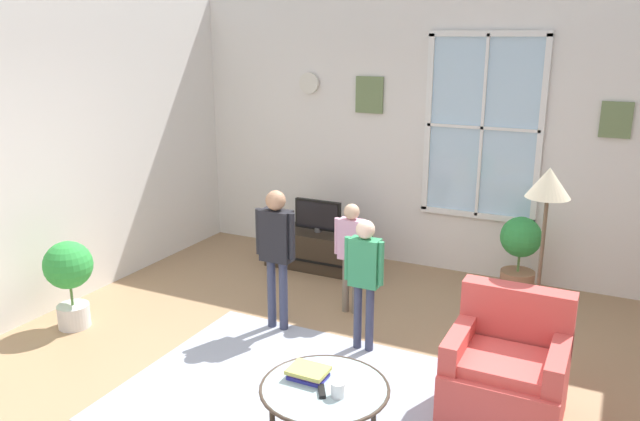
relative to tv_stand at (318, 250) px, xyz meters
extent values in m
cube|color=#9E7A56|center=(1.04, -2.59, -0.22)|extent=(6.19, 6.95, 0.02)
cube|color=silver|center=(1.04, 0.64, 1.28)|extent=(5.59, 0.12, 2.98)
cube|color=silver|center=(1.62, 0.57, 1.41)|extent=(1.16, 0.02, 1.87)
cube|color=white|center=(1.62, 0.55, 2.34)|extent=(1.22, 0.04, 0.06)
cube|color=white|center=(1.62, 0.55, 0.47)|extent=(1.22, 0.04, 0.06)
cube|color=white|center=(1.04, 0.55, 1.41)|extent=(0.06, 0.04, 1.87)
cube|color=white|center=(2.20, 0.55, 1.41)|extent=(0.06, 0.04, 1.87)
cube|color=white|center=(1.62, 0.55, 1.41)|extent=(0.03, 0.04, 1.87)
cube|color=white|center=(1.62, 0.55, 1.41)|extent=(1.16, 0.04, 0.03)
cube|color=#667A4C|center=(0.36, 0.56, 1.69)|extent=(0.32, 0.03, 0.40)
cube|color=#667A4C|center=(2.86, 0.56, 1.56)|extent=(0.28, 0.03, 0.34)
cylinder|color=silver|center=(-0.39, 0.55, 1.79)|extent=(0.24, 0.04, 0.24)
cube|color=#999EAD|center=(1.28, -2.40, -0.21)|extent=(2.99, 1.95, 0.01)
cube|color=#2D2319|center=(0.00, 0.00, 0.00)|extent=(1.14, 0.46, 0.42)
cube|color=black|center=(0.00, -0.24, -0.06)|extent=(1.02, 0.02, 0.02)
cylinder|color=#4C4C4C|center=(0.00, 0.00, 0.24)|extent=(0.08, 0.08, 0.05)
cube|color=black|center=(0.00, 0.00, 0.41)|extent=(0.55, 0.05, 0.33)
cube|color=black|center=(0.00, -0.03, 0.41)|extent=(0.51, 0.01, 0.29)
cube|color=#D14C47|center=(2.43, -2.06, 0.00)|extent=(0.76, 0.72, 0.42)
cube|color=#D14C47|center=(2.43, -1.76, 0.44)|extent=(0.76, 0.16, 0.45)
cube|color=#D14C47|center=(2.11, -2.06, 0.31)|extent=(0.12, 0.65, 0.20)
cube|color=#D14C47|center=(2.75, -2.06, 0.31)|extent=(0.12, 0.65, 0.20)
cube|color=#E1524D|center=(2.43, -2.11, 0.25)|extent=(0.61, 0.50, 0.08)
cylinder|color=#99B2B7|center=(1.45, -2.82, 0.19)|extent=(0.81, 0.81, 0.02)
torus|color=#3F3328|center=(1.45, -2.82, 0.19)|extent=(0.83, 0.83, 0.02)
cylinder|color=#33281E|center=(1.21, -2.58, -0.02)|extent=(0.04, 0.04, 0.39)
cylinder|color=#33281E|center=(1.69, -2.58, -0.02)|extent=(0.04, 0.04, 0.39)
cube|color=#3837B2|center=(1.31, -2.77, 0.21)|extent=(0.24, 0.17, 0.02)
cube|color=#AD65BC|center=(1.31, -2.77, 0.23)|extent=(0.22, 0.14, 0.02)
cube|color=tan|center=(1.31, -2.77, 0.25)|extent=(0.25, 0.19, 0.03)
cylinder|color=white|center=(1.57, -2.88, 0.24)|extent=(0.09, 0.09, 0.10)
cube|color=black|center=(1.47, -2.89, 0.21)|extent=(0.11, 0.14, 0.02)
cylinder|color=#333851|center=(1.14, -1.55, 0.08)|extent=(0.07, 0.07, 0.57)
cylinder|color=#333851|center=(1.25, -1.55, 0.08)|extent=(0.07, 0.07, 0.57)
cube|color=#338C59|center=(1.20, -1.55, 0.56)|extent=(0.25, 0.13, 0.40)
sphere|color=beige|center=(1.20, -1.55, 0.84)|extent=(0.15, 0.15, 0.15)
cylinder|color=#338C59|center=(1.05, -1.57, 0.58)|extent=(0.05, 0.05, 0.36)
cylinder|color=#338C59|center=(1.34, -1.57, 0.58)|extent=(0.05, 0.05, 0.36)
cylinder|color=#333851|center=(0.30, -1.52, 0.11)|extent=(0.08, 0.08, 0.64)
cylinder|color=#333851|center=(0.42, -1.52, 0.11)|extent=(0.08, 0.08, 0.64)
cube|color=black|center=(0.36, -1.52, 0.66)|extent=(0.28, 0.14, 0.46)
sphere|color=#A87A5B|center=(0.36, -1.52, 0.98)|extent=(0.17, 0.17, 0.17)
cylinder|color=black|center=(0.20, -1.54, 0.68)|extent=(0.06, 0.06, 0.41)
cylinder|color=black|center=(0.52, -1.54, 0.68)|extent=(0.06, 0.06, 0.41)
cylinder|color=#726656|center=(0.76, -0.93, 0.06)|extent=(0.06, 0.06, 0.54)
cylinder|color=#726656|center=(0.86, -0.93, 0.06)|extent=(0.06, 0.06, 0.54)
cube|color=#DB9EBC|center=(0.81, -0.93, 0.52)|extent=(0.23, 0.12, 0.38)
sphere|color=#D8AD8C|center=(0.81, -0.93, 0.78)|extent=(0.15, 0.15, 0.15)
cylinder|color=#DB9EBC|center=(0.67, -0.95, 0.54)|extent=(0.05, 0.05, 0.34)
cylinder|color=#DB9EBC|center=(0.95, -0.95, 0.54)|extent=(0.05, 0.05, 0.34)
cylinder|color=#9E6B4C|center=(2.15, 0.16, -0.08)|extent=(0.34, 0.34, 0.26)
cylinder|color=#4C7238|center=(2.15, 0.16, 0.13)|extent=(0.02, 0.02, 0.16)
sphere|color=green|center=(2.15, 0.16, 0.42)|extent=(0.40, 0.40, 0.40)
cylinder|color=silver|center=(-1.30, -2.32, -0.11)|extent=(0.28, 0.28, 0.21)
cylinder|color=#4C7238|center=(-1.30, -2.32, 0.08)|extent=(0.02, 0.02, 0.17)
sphere|color=green|center=(-1.30, -2.32, 0.38)|extent=(0.42, 0.42, 0.42)
cylinder|color=black|center=(2.51, -1.31, -0.19)|extent=(0.26, 0.26, 0.03)
cylinder|color=brown|center=(2.51, -1.31, 0.50)|extent=(0.03, 0.03, 1.42)
cone|color=beige|center=(2.51, -1.31, 1.31)|extent=(0.32, 0.32, 0.22)
camera|label=1|loc=(2.97, -5.96, 2.33)|focal=35.14mm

